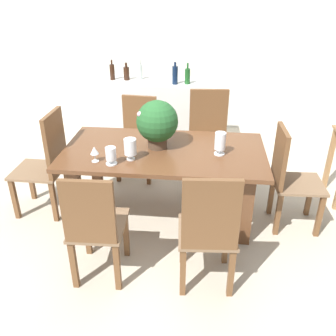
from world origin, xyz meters
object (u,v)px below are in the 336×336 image
chair_far_right (208,131)px  wine_bottle_green (140,72)px  chair_near_left (95,225)px  flower_centerpiece (157,123)px  wine_glass (94,151)px  chair_far_left (138,133)px  crystal_vase_center_near (111,155)px  chair_head_end (48,160)px  chair_near_right (209,229)px  crystal_vase_left (130,147)px  crystal_vase_right (220,142)px  chair_foot_end (289,175)px  wine_bottle_amber (175,75)px  dining_table (164,161)px  wine_bottle_tall (112,72)px  wine_bottle_clear (187,76)px  kitchen_counter (155,115)px  wine_bottle_dark (126,73)px

chair_far_right → wine_bottle_green: 1.33m
chair_near_left → flower_centerpiece: 1.13m
chair_far_right → wine_glass: (-0.98, -1.23, 0.27)m
chair_far_left → crystal_vase_center_near: chair_far_left is taller
chair_head_end → wine_bottle_green: size_ratio=4.26×
chair_far_right → chair_near_right: bearing=-94.3°
chair_near_left → crystal_vase_left: 0.78m
chair_far_right → crystal_vase_right: (0.10, -0.97, 0.29)m
flower_centerpiece → wine_bottle_green: same height
chair_foot_end → wine_bottle_amber: 2.03m
dining_table → wine_bottle_tall: size_ratio=7.23×
wine_bottle_amber → chair_near_right: bearing=-79.4°
chair_head_end → crystal_vase_center_near: 0.84m
dining_table → wine_bottle_clear: wine_bottle_clear is taller
chair_far_left → wine_bottle_tall: size_ratio=3.65×
flower_centerpiece → crystal_vase_left: 0.37m
crystal_vase_right → wine_bottle_green: 2.07m
chair_head_end → crystal_vase_left: chair_head_end is taller
chair_far_left → chair_foot_end: chair_foot_end is taller
crystal_vase_center_near → wine_bottle_tall: (-0.46, 2.02, 0.21)m
chair_near_right → wine_glass: bearing=-36.3°
chair_far_left → chair_near_left: bearing=-85.2°
wine_glass → wine_bottle_tall: size_ratio=0.54×
chair_foot_end → chair_head_end: bearing=88.0°
kitchen_counter → wine_bottle_green: wine_bottle_green is taller
chair_foot_end → wine_bottle_green: (-1.67, 1.75, 0.50)m
chair_foot_end → wine_bottle_amber: size_ratio=3.60×
dining_table → chair_near_right: (0.43, -0.92, -0.06)m
crystal_vase_right → wine_bottle_dark: 2.12m
wine_bottle_clear → wine_bottle_amber: wine_bottle_amber is taller
chair_near_left → wine_bottle_tall: bearing=-82.0°
chair_far_right → wine_glass: size_ratio=7.46×
chair_foot_end → chair_near_left: bearing=118.3°
chair_foot_end → chair_near_right: (-0.73, -0.92, 0.01)m
chair_foot_end → crystal_vase_right: size_ratio=4.76×
kitchen_counter → wine_bottle_clear: bearing=-13.1°
crystal_vase_left → dining_table: bearing=41.0°
chair_far_right → crystal_vase_right: chair_far_right is taller
flower_centerpiece → wine_bottle_clear: 1.54m
crystal_vase_center_near → chair_far_right: bearing=56.8°
crystal_vase_left → kitchen_counter: (-0.05, 1.92, -0.39)m
chair_near_left → chair_far_left: bearing=-92.1°
chair_near_left → flower_centerpiece: flower_centerpiece is taller
kitchen_counter → wine_bottle_clear: wine_bottle_clear is taller
dining_table → wine_bottle_green: size_ratio=7.46×
chair_far_right → wine_bottle_amber: wine_bottle_amber is taller
kitchen_counter → chair_far_right: bearing=-46.3°
crystal_vase_left → crystal_vase_right: 0.80m
chair_far_right → wine_bottle_amber: 0.91m
wine_bottle_clear → wine_bottle_green: (-0.63, 0.17, 0.00)m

